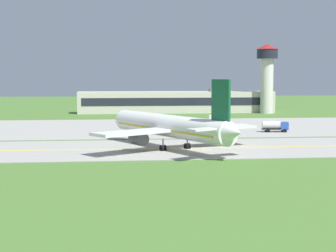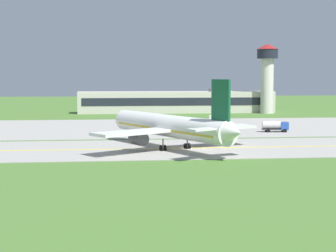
{
  "view_description": "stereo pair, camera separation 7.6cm",
  "coord_description": "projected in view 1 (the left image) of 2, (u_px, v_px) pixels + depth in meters",
  "views": [
    {
      "loc": [
        -15.32,
        -102.62,
        13.51
      ],
      "look_at": [
        -3.62,
        1.84,
        4.0
      ],
      "focal_mm": 61.45,
      "sensor_mm": 36.0,
      "label": 1
    },
    {
      "loc": [
        -15.25,
        -102.63,
        13.51
      ],
      "look_at": [
        -3.62,
        1.84,
        4.0
      ],
      "focal_mm": 61.45,
      "sensor_mm": 36.0,
      "label": 2
    }
  ],
  "objects": [
    {
      "name": "service_truck_baggage",
      "position": [
        180.0,
        121.0,
        146.2
      ],
      "size": [
        2.71,
        6.14,
        2.6
      ],
      "color": "orange",
      "rests_on": "ground"
    },
    {
      "name": "ground_plane",
      "position": [
        189.0,
        149.0,
        104.48
      ],
      "size": [
        500.0,
        500.0,
        0.0
      ],
      "primitive_type": "plane",
      "color": "#47702D"
    },
    {
      "name": "apron_pad",
      "position": [
        203.0,
        127.0,
        147.16
      ],
      "size": [
        140.0,
        52.0,
        0.1
      ],
      "primitive_type": "cube",
      "color": "#9E9B93",
      "rests_on": "ground"
    },
    {
      "name": "control_tower",
      "position": [
        267.0,
        71.0,
        197.08
      ],
      "size": [
        7.6,
        7.6,
        23.79
      ],
      "color": "silver",
      "rests_on": "ground"
    },
    {
      "name": "service_truck_pushback",
      "position": [
        275.0,
        126.0,
        133.44
      ],
      "size": [
        6.18,
        2.83,
        2.65
      ],
      "color": "#264CA5",
      "rests_on": "ground"
    },
    {
      "name": "terminal_building",
      "position": [
        177.0,
        102.0,
        201.06
      ],
      "size": [
        68.6,
        8.38,
        8.64
      ],
      "color": "beige",
      "rests_on": "ground"
    },
    {
      "name": "taxiway_strip",
      "position": [
        189.0,
        148.0,
        104.48
      ],
      "size": [
        240.0,
        28.0,
        0.1
      ],
      "primitive_type": "cube",
      "color": "#9E9B93",
      "rests_on": "ground"
    },
    {
      "name": "airplane_lead",
      "position": [
        171.0,
        126.0,
        103.14
      ],
      "size": [
        30.65,
        36.99,
        12.7
      ],
      "color": "white",
      "rests_on": "ground"
    },
    {
      "name": "taxiway_centreline",
      "position": [
        189.0,
        148.0,
        104.47
      ],
      "size": [
        220.0,
        0.6,
        0.01
      ],
      "primitive_type": "cube",
      "color": "yellow",
      "rests_on": "taxiway_strip"
    },
    {
      "name": "service_truck_fuel",
      "position": [
        208.0,
        119.0,
        156.76
      ],
      "size": [
        6.71,
        3.64,
        2.59
      ],
      "color": "silver",
      "rests_on": "ground"
    }
  ]
}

